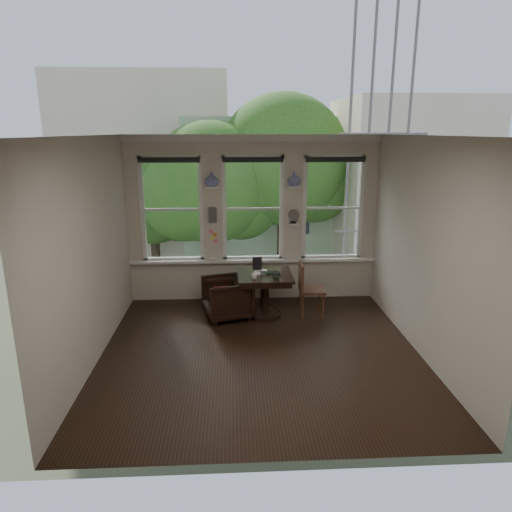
{
  "coord_description": "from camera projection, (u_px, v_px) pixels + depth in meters",
  "views": [
    {
      "loc": [
        -0.37,
        -5.91,
        3.06
      ],
      "look_at": [
        -0.01,
        0.9,
        1.18
      ],
      "focal_mm": 32.0,
      "sensor_mm": 36.0,
      "label": 1
    }
  ],
  "objects": [
    {
      "name": "vase_right",
      "position": [
        294.0,
        179.0,
        8.04
      ],
      "size": [
        0.24,
        0.24,
        0.25
      ],
      "primitive_type": "imported",
      "color": "silver",
      "rests_on": "shelf_right"
    },
    {
      "name": "window_left",
      "position": [
        172.0,
        209.0,
        8.17
      ],
      "size": [
        1.1,
        0.12,
        1.9
      ],
      "primitive_type": null,
      "color": "white",
      "rests_on": "ground"
    },
    {
      "name": "intercom",
      "position": [
        213.0,
        215.0,
        8.16
      ],
      "size": [
        0.14,
        0.06,
        0.28
      ],
      "primitive_type": "cube",
      "color": "#59544F",
      "rests_on": "ground"
    },
    {
      "name": "armchair_left",
      "position": [
        227.0,
        298.0,
        7.66
      ],
      "size": [
        0.92,
        0.91,
        0.69
      ],
      "primitive_type": "imported",
      "rotation": [
        0.0,
        0.0,
        -1.31
      ],
      "color": "black",
      "rests_on": "ground"
    },
    {
      "name": "table",
      "position": [
        265.0,
        295.0,
        7.71
      ],
      "size": [
        0.9,
        0.9,
        0.75
      ],
      "primitive_type": null,
      "color": "black",
      "rests_on": "ground"
    },
    {
      "name": "tablet",
      "position": [
        257.0,
        263.0,
        7.82
      ],
      "size": [
        0.16,
        0.08,
        0.22
      ],
      "primitive_type": "cube",
      "rotation": [
        -0.26,
        0.0,
        0.05
      ],
      "color": "black",
      "rests_on": "table"
    },
    {
      "name": "shelf_right",
      "position": [
        294.0,
        187.0,
        8.07
      ],
      "size": [
        0.26,
        0.16,
        0.03
      ],
      "primitive_type": "cube",
      "color": "white",
      "rests_on": "ground"
    },
    {
      "name": "mug",
      "position": [
        254.0,
        276.0,
        7.35
      ],
      "size": [
        0.11,
        0.11,
        0.08
      ],
      "primitive_type": "imported",
      "rotation": [
        0.0,
        0.0,
        -0.23
      ],
      "color": "white",
      "rests_on": "table"
    },
    {
      "name": "shelf_left",
      "position": [
        212.0,
        187.0,
        8.0
      ],
      "size": [
        0.26,
        0.16,
        0.03
      ],
      "primitive_type": "cube",
      "color": "white",
      "rests_on": "ground"
    },
    {
      "name": "laptop",
      "position": [
        270.0,
        274.0,
        7.57
      ],
      "size": [
        0.37,
        0.26,
        0.03
      ],
      "primitive_type": "imported",
      "rotation": [
        0.0,
        0.0,
        -0.13
      ],
      "color": "black",
      "rests_on": "table"
    },
    {
      "name": "wall_left",
      "position": [
        91.0,
        253.0,
        6.01
      ],
      "size": [
        0.0,
        4.5,
        4.5
      ],
      "primitive_type": "plane",
      "rotation": [
        1.57,
        0.0,
        1.57
      ],
      "color": "beige",
      "rests_on": "ground"
    },
    {
      "name": "desk_fan",
      "position": [
        293.0,
        219.0,
        8.21
      ],
      "size": [
        0.2,
        0.2,
        0.24
      ],
      "primitive_type": null,
      "color": "#59544F",
      "rests_on": "ground"
    },
    {
      "name": "cushion_red",
      "position": [
        227.0,
        292.0,
        7.64
      ],
      "size": [
        0.45,
        0.45,
        0.06
      ],
      "primitive_type": "cube",
      "color": "maroon",
      "rests_on": "armchair_left"
    },
    {
      "name": "window_center",
      "position": [
        253.0,
        209.0,
        8.24
      ],
      "size": [
        1.1,
        0.12,
        1.9
      ],
      "primitive_type": null,
      "color": "white",
      "rests_on": "ground"
    },
    {
      "name": "papers",
      "position": [
        260.0,
        272.0,
        7.71
      ],
      "size": [
        0.26,
        0.33,
        0.0
      ],
      "primitive_type": "cube",
      "rotation": [
        0.0,
        0.0,
        -0.15
      ],
      "color": "silver",
      "rests_on": "table"
    },
    {
      "name": "wall_right",
      "position": [
        424.0,
        249.0,
        6.24
      ],
      "size": [
        0.0,
        4.5,
        4.5
      ],
      "primitive_type": "plane",
      "rotation": [
        1.57,
        0.0,
        -1.57
      ],
      "color": "beige",
      "rests_on": "ground"
    },
    {
      "name": "drinking_glass",
      "position": [
        276.0,
        275.0,
        7.37
      ],
      "size": [
        0.16,
        0.16,
        0.1
      ],
      "primitive_type": "imported",
      "rotation": [
        0.0,
        0.0,
        -0.26
      ],
      "color": "white",
      "rests_on": "table"
    },
    {
      "name": "ground",
      "position": [
        260.0,
        352.0,
        6.52
      ],
      "size": [
        4.5,
        4.5,
        0.0
      ],
      "primitive_type": "plane",
      "color": "black",
      "rests_on": "ground"
    },
    {
      "name": "side_chair_right",
      "position": [
        312.0,
        289.0,
        7.73
      ],
      "size": [
        0.43,
        0.43,
        0.92
      ],
      "primitive_type": null,
      "rotation": [
        0.0,
        0.0,
        1.55
      ],
      "color": "#4F2E1C",
      "rests_on": "ground"
    },
    {
      "name": "ceiling",
      "position": [
        261.0,
        136.0,
        5.73
      ],
      "size": [
        4.5,
        4.5,
        0.0
      ],
      "primitive_type": "plane",
      "rotation": [
        3.14,
        0.0,
        0.0
      ],
      "color": "silver",
      "rests_on": "ground"
    },
    {
      "name": "wall_front",
      "position": [
        277.0,
        316.0,
        3.96
      ],
      "size": [
        4.5,
        0.0,
        4.5
      ],
      "primitive_type": "plane",
      "rotation": [
        -1.57,
        0.0,
        0.0
      ],
      "color": "beige",
      "rests_on": "ground"
    },
    {
      "name": "wall_back",
      "position": [
        253.0,
        219.0,
        8.29
      ],
      "size": [
        4.5,
        0.0,
        4.5
      ],
      "primitive_type": "plane",
      "rotation": [
        1.57,
        0.0,
        0.0
      ],
      "color": "beige",
      "rests_on": "ground"
    },
    {
      "name": "sticky_notes",
      "position": [
        213.0,
        234.0,
        8.26
      ],
      "size": [
        0.16,
        0.01,
        0.24
      ],
      "primitive_type": null,
      "color": "pink",
      "rests_on": "ground"
    },
    {
      "name": "window_right",
      "position": [
        332.0,
        208.0,
        8.31
      ],
      "size": [
        1.1,
        0.12,
        1.9
      ],
      "primitive_type": null,
      "color": "white",
      "rests_on": "ground"
    },
    {
      "name": "vase_left",
      "position": [
        212.0,
        179.0,
        7.96
      ],
      "size": [
        0.24,
        0.24,
        0.25
      ],
      "primitive_type": "imported",
      "color": "silver",
      "rests_on": "shelf_left"
    }
  ]
}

